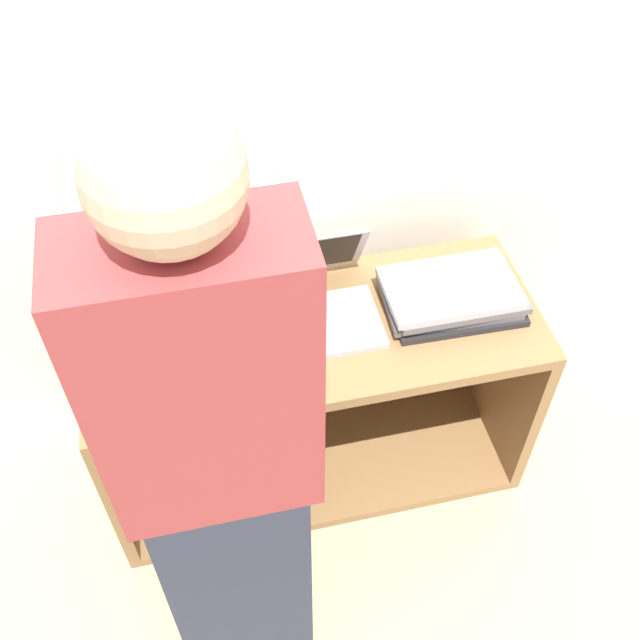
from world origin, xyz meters
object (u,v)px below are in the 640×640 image
object	(u,v)px
laptop_stack_left	(166,341)
laptop_stack_right	(452,295)
laptop_open	(309,303)
person	(219,467)

from	to	relation	value
laptop_stack_left	laptop_stack_right	world-z (taller)	laptop_stack_left
laptop_stack_left	laptop_stack_right	xyz separation A→B (m)	(0.80, 0.00, -0.01)
laptop_open	laptop_stack_left	distance (m)	0.41
laptop_stack_right	laptop_stack_left	bearing A→B (deg)	-179.97
laptop_stack_right	person	xyz separation A→B (m)	(-0.71, -0.51, 0.16)
laptop_open	laptop_stack_left	world-z (taller)	laptop_open
laptop_open	laptop_stack_right	xyz separation A→B (m)	(0.40, -0.06, -0.01)
laptop_open	laptop_stack_left	size ratio (longest dim) A/B	0.96
laptop_stack_left	person	distance (m)	0.54
laptop_stack_right	person	distance (m)	0.89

